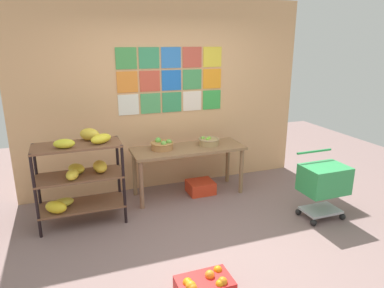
{
  "coord_description": "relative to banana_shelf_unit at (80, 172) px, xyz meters",
  "views": [
    {
      "loc": [
        -1.4,
        -3.04,
        2.16
      ],
      "look_at": [
        0.09,
        1.01,
        0.88
      ],
      "focal_mm": 32.57,
      "sensor_mm": 36.0,
      "label": 1
    }
  ],
  "objects": [
    {
      "name": "ground",
      "position": [
        1.32,
        -1.06,
        -0.65
      ],
      "size": [
        9.67,
        9.67,
        0.0
      ],
      "primitive_type": "plane",
      "color": "#7F6561"
    },
    {
      "name": "back_wall_with_art",
      "position": [
        1.32,
        0.8,
        0.73
      ],
      "size": [
        4.28,
        0.07,
        2.75
      ],
      "color": "tan",
      "rests_on": "ground"
    },
    {
      "name": "banana_shelf_unit",
      "position": [
        0.0,
        0.0,
        0.0
      ],
      "size": [
        1.01,
        0.54,
        1.15
      ],
      "color": "black",
      "rests_on": "ground"
    },
    {
      "name": "display_table",
      "position": [
        1.49,
        0.33,
        -0.04
      ],
      "size": [
        1.6,
        0.58,
        0.71
      ],
      "color": "#8F6845",
      "rests_on": "ground"
    },
    {
      "name": "fruit_basket_centre",
      "position": [
        1.13,
        0.38,
        0.12
      ],
      "size": [
        0.32,
        0.32,
        0.16
      ],
      "color": "#B57C48",
      "rests_on": "display_table"
    },
    {
      "name": "fruit_basket_back_left",
      "position": [
        1.81,
        0.34,
        0.11
      ],
      "size": [
        0.3,
        0.3,
        0.13
      ],
      "color": "tan",
      "rests_on": "display_table"
    },
    {
      "name": "produce_crate_under_table",
      "position": [
        1.67,
        0.3,
        -0.56
      ],
      "size": [
        0.38,
        0.33,
        0.18
      ],
      "primitive_type": "cube",
      "color": "red",
      "rests_on": "ground"
    },
    {
      "name": "orange_crate_foreground",
      "position": [
        0.91,
        -1.73,
        -0.56
      ],
      "size": [
        0.49,
        0.3,
        0.22
      ],
      "color": "red",
      "rests_on": "ground"
    },
    {
      "name": "shopping_cart",
      "position": [
        2.83,
        -0.92,
        -0.17
      ],
      "size": [
        0.54,
        0.44,
        0.83
      ],
      "rotation": [
        0.0,
        0.0,
        0.13
      ],
      "color": "black",
      "rests_on": "ground"
    }
  ]
}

